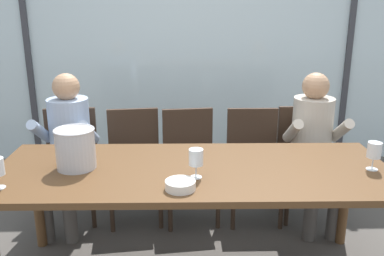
% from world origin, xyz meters
% --- Properties ---
extents(ground, '(14.00, 14.00, 0.00)m').
position_xyz_m(ground, '(0.00, 1.00, 0.00)').
color(ground, '#4C4742').
extents(window_glass_panel, '(7.63, 0.03, 2.60)m').
position_xyz_m(window_glass_panel, '(0.00, 2.15, 1.30)').
color(window_glass_panel, silver).
rests_on(window_glass_panel, ground).
extents(window_mullion_left, '(0.06, 0.06, 2.60)m').
position_xyz_m(window_mullion_left, '(-1.72, 2.13, 1.30)').
color(window_mullion_left, '#38383D').
rests_on(window_mullion_left, ground).
extents(window_mullion_right, '(0.06, 0.06, 2.60)m').
position_xyz_m(window_mullion_right, '(1.72, 2.13, 1.30)').
color(window_mullion_right, '#38383D').
rests_on(window_mullion_right, ground).
extents(hillside_vineyard, '(13.63, 2.40, 1.40)m').
position_xyz_m(hillside_vineyard, '(0.00, 5.16, 0.70)').
color(hillside_vineyard, '#477A38').
rests_on(hillside_vineyard, ground).
extents(dining_table, '(2.43, 0.92, 0.76)m').
position_xyz_m(dining_table, '(0.00, 0.00, 0.69)').
color(dining_table, brown).
rests_on(dining_table, ground).
extents(chair_near_curtain, '(0.48, 0.48, 0.89)m').
position_xyz_m(chair_near_curtain, '(-1.00, 0.87, 0.52)').
color(chair_near_curtain, '#332319').
rests_on(chair_near_curtain, ground).
extents(chair_left_of_center, '(0.49, 0.49, 0.89)m').
position_xyz_m(chair_left_of_center, '(-0.47, 0.85, 0.52)').
color(chair_left_of_center, '#332319').
rests_on(chair_left_of_center, ground).
extents(chair_center, '(0.49, 0.49, 0.89)m').
position_xyz_m(chair_center, '(-0.01, 0.84, 0.52)').
color(chair_center, '#332319').
rests_on(chair_center, ground).
extents(chair_right_of_center, '(0.44, 0.44, 0.89)m').
position_xyz_m(chair_right_of_center, '(0.51, 0.85, 0.52)').
color(chair_right_of_center, '#332319').
rests_on(chair_right_of_center, ground).
extents(chair_near_window_right, '(0.44, 0.44, 0.89)m').
position_xyz_m(chair_near_window_right, '(0.95, 0.90, 0.52)').
color(chair_near_window_right, '#332319').
rests_on(chair_near_window_right, ground).
extents(person_pale_blue_shirt, '(0.48, 0.63, 1.21)m').
position_xyz_m(person_pale_blue_shirt, '(-0.97, 0.73, 0.69)').
color(person_pale_blue_shirt, '#9EB2D1').
rests_on(person_pale_blue_shirt, ground).
extents(person_beige_jumper, '(0.47, 0.61, 1.21)m').
position_xyz_m(person_beige_jumper, '(0.97, 0.73, 0.69)').
color(person_beige_jumper, '#B7AD9E').
rests_on(person_beige_jumper, ground).
extents(ice_bucket_primary, '(0.25, 0.25, 0.25)m').
position_xyz_m(ice_bucket_primary, '(-0.71, 0.02, 0.88)').
color(ice_bucket_primary, '#B7B7BC').
rests_on(ice_bucket_primary, dining_table).
extents(tasting_bowl, '(0.17, 0.17, 0.05)m').
position_xyz_m(tasting_bowl, '(-0.07, -0.30, 0.78)').
color(tasting_bowl, silver).
rests_on(tasting_bowl, dining_table).
extents(wine_glass_near_bucket, '(0.08, 0.08, 0.17)m').
position_xyz_m(wine_glass_near_bucket, '(0.02, -0.14, 0.87)').
color(wine_glass_near_bucket, silver).
rests_on(wine_glass_near_bucket, dining_table).
extents(wine_glass_center_pour, '(0.08, 0.08, 0.17)m').
position_xyz_m(wine_glass_center_pour, '(1.09, -0.04, 0.87)').
color(wine_glass_center_pour, silver).
rests_on(wine_glass_center_pour, dining_table).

